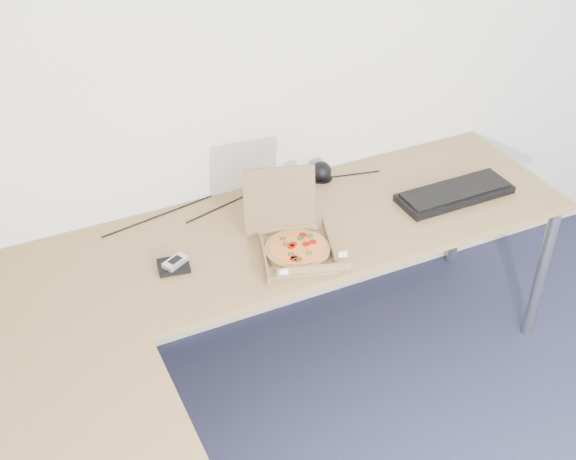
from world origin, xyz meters
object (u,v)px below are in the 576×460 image
keyboard (455,194)px  wallet (174,266)px  desk (225,337)px  drinking_glass (305,185)px  pizza_box (295,244)px

keyboard → wallet: bearing=177.6°
desk → drinking_glass: bearing=45.5°
drinking_glass → wallet: 0.68m
desk → wallet: 0.39m
desk → pizza_box: size_ratio=7.90×
desk → keyboard: keyboard is taller
pizza_box → keyboard: size_ratio=0.65×
pizza_box → drinking_glass: bearing=75.5°
drinking_glass → keyboard: (0.56, -0.27, -0.04)m
drinking_glass → keyboard: drinking_glass is taller
drinking_glass → keyboard: bearing=-25.8°
pizza_box → keyboard: pizza_box is taller
desk → keyboard: bearing=16.3°
desk → keyboard: 1.20m
pizza_box → keyboard: 0.76m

